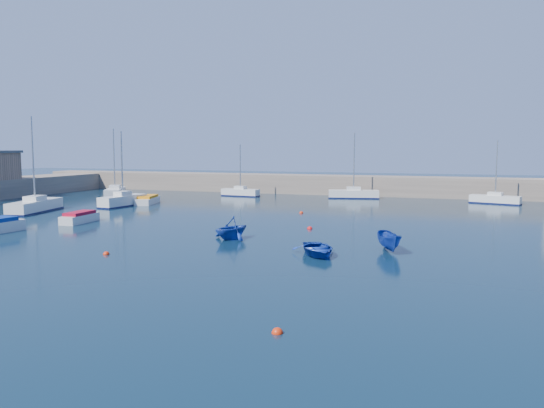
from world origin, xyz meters
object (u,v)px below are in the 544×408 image
(sailboat_3, at_px, (123,200))
(sailboat_6, at_px, (354,194))
(sailboat_7, at_px, (495,199))
(motorboat_2, at_px, (147,200))
(dinghy_left, at_px, (231,228))
(dinghy_center, at_px, (317,249))
(sailboat_2, at_px, (35,205))
(dinghy_right, at_px, (389,242))
(motorboat_1, at_px, (80,217))
(sailboat_4, at_px, (115,192))
(sailboat_5, at_px, (240,192))

(sailboat_3, distance_m, sailboat_6, 28.49)
(sailboat_7, bearing_deg, motorboat_2, 125.84)
(sailboat_6, relative_size, dinghy_left, 2.73)
(motorboat_2, height_order, dinghy_center, motorboat_2)
(sailboat_2, relative_size, sailboat_7, 1.31)
(sailboat_7, xyz_separation_m, dinghy_left, (-19.37, -31.78, 0.26))
(sailboat_3, distance_m, dinghy_center, 33.02)
(sailboat_3, xyz_separation_m, dinghy_left, (19.79, -15.61, 0.14))
(sailboat_6, height_order, dinghy_right, sailboat_6)
(motorboat_1, bearing_deg, sailboat_7, 34.93)
(dinghy_left, bearing_deg, dinghy_right, 17.80)
(sailboat_7, relative_size, motorboat_1, 1.80)
(sailboat_4, height_order, motorboat_2, sailboat_4)
(sailboat_4, bearing_deg, sailboat_6, -13.84)
(sailboat_6, bearing_deg, motorboat_1, 135.50)
(dinghy_right, bearing_deg, sailboat_7, 54.68)
(sailboat_2, distance_m, sailboat_4, 17.54)
(sailboat_4, xyz_separation_m, dinghy_left, (27.92, -25.60, 0.22))
(sailboat_2, relative_size, sailboat_3, 1.16)
(sailboat_3, xyz_separation_m, dinghy_center, (26.94, -19.10, -0.28))
(sailboat_3, bearing_deg, dinghy_left, -31.23)
(sailboat_5, distance_m, sailboat_6, 14.96)
(sailboat_2, height_order, dinghy_right, sailboat_2)
(sailboat_4, height_order, sailboat_6, sailboat_4)
(motorboat_2, bearing_deg, dinghy_left, -60.47)
(motorboat_2, distance_m, dinghy_center, 33.93)
(sailboat_4, relative_size, motorboat_1, 2.22)
(sailboat_5, xyz_separation_m, sailboat_7, (31.50, 0.69, -0.00))
(sailboat_3, distance_m, sailboat_7, 42.37)
(sailboat_6, xyz_separation_m, dinghy_right, (8.42, -33.99, 0.04))
(motorboat_2, bearing_deg, sailboat_2, -137.58)
(sailboat_4, bearing_deg, sailboat_7, -20.15)
(dinghy_right, bearing_deg, sailboat_5, 104.87)
(sailboat_6, distance_m, dinghy_right, 35.02)
(sailboat_3, relative_size, sailboat_4, 0.92)
(sailboat_7, distance_m, motorboat_2, 40.16)
(dinghy_center, relative_size, dinghy_right, 1.15)
(motorboat_1, xyz_separation_m, dinghy_left, (15.70, -3.35, 0.35))
(sailboat_7, bearing_deg, sailboat_5, 107.98)
(sailboat_3, xyz_separation_m, sailboat_6, (22.49, 17.49, -0.08))
(sailboat_7, distance_m, dinghy_center, 37.34)
(sailboat_3, relative_size, sailboat_7, 1.13)
(sailboat_7, height_order, motorboat_1, sailboat_7)
(sailboat_7, distance_m, motorboat_1, 45.15)
(sailboat_4, relative_size, motorboat_2, 1.77)
(sailboat_4, relative_size, dinghy_center, 2.42)
(sailboat_2, bearing_deg, sailboat_7, 15.64)
(sailboat_5, xyz_separation_m, dinghy_center, (19.28, -34.59, -0.16))
(sailboat_4, height_order, sailboat_7, sailboat_4)
(sailboat_4, distance_m, motorboat_1, 25.38)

